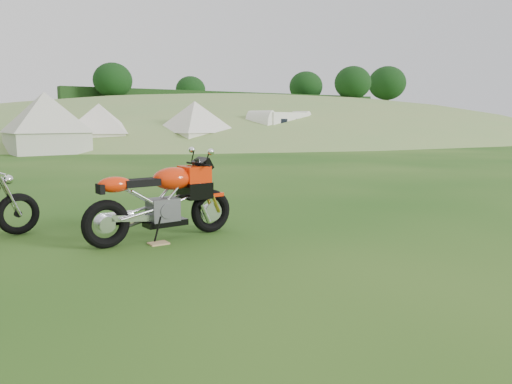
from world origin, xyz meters
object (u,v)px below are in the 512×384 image
sport_motorcycle (161,195)px  tent_right (195,125)px  caravan (280,129)px  tent_left (46,123)px  plywood_board (159,243)px  tent_mid (100,126)px

sport_motorcycle → tent_right: 19.28m
caravan → tent_left: bearing=159.0°
plywood_board → tent_mid: bearing=76.2°
sport_motorcycle → tent_left: tent_left is taller
plywood_board → caravan: size_ratio=0.05×
sport_motorcycle → caravan: caravan is taller
sport_motorcycle → tent_mid: 19.73m
tent_left → tent_mid: tent_left is taller
caravan → tent_mid: bearing=151.4°
sport_motorcycle → plywood_board: 0.61m
tent_right → tent_mid: bearing=143.8°
sport_motorcycle → tent_mid: (4.62, 19.17, 0.64)m
tent_left → caravan: size_ratio=0.75×
plywood_board → tent_right: tent_right is taller
tent_mid → plywood_board: bearing=-79.5°
tent_mid → sport_motorcycle: bearing=-79.3°
tent_left → tent_right: tent_left is taller
tent_left → tent_mid: (2.66, 1.08, -0.13)m
sport_motorcycle → caravan: (14.09, 17.17, 0.40)m
plywood_board → caravan: bearing=50.7°
tent_left → tent_right: 6.93m
sport_motorcycle → tent_right: tent_right is taller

